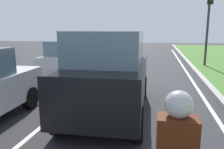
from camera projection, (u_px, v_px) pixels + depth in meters
ground_plane at (116, 76)px, 11.38m from camera, size 60.00×60.00×0.00m
lane_line_center at (103, 76)px, 11.51m from camera, size 0.12×32.00×0.01m
lane_line_right_edge at (191, 79)px, 10.68m from camera, size 0.12×32.00×0.01m
curb_right at (203, 79)px, 10.57m from camera, size 0.24×48.00×0.12m
car_suv_ahead at (110, 72)px, 6.19m from camera, size 2.09×4.56×2.28m
car_hatchback_far at (68, 59)px, 11.35m from camera, size 1.77×3.72×1.78m
rider_person at (176, 143)px, 2.30m from camera, size 0.51×0.41×1.16m
traffic_light_near_right at (209, 12)px, 13.74m from camera, size 0.32×0.50×5.07m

